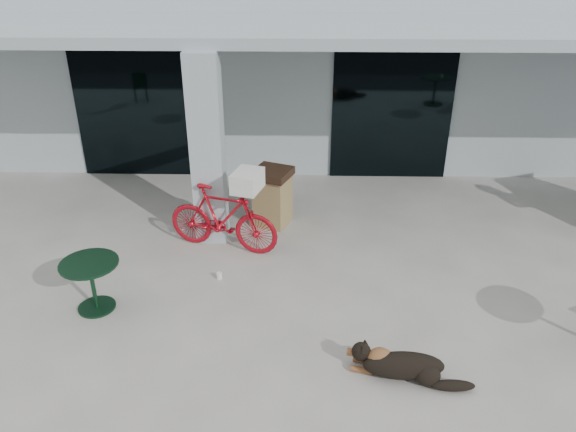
{
  "coord_description": "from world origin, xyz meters",
  "views": [
    {
      "loc": [
        -0.02,
        -6.04,
        4.74
      ],
      "look_at": [
        -0.19,
        1.15,
        1.0
      ],
      "focal_mm": 35.0,
      "sensor_mm": 36.0,
      "label": 1
    }
  ],
  "objects_px": {
    "dog": "(404,364)",
    "trash_receptacle": "(272,197)",
    "cafe_table_near": "(93,286)",
    "bicycle": "(223,218)"
  },
  "relations": [
    {
      "from": "dog",
      "to": "trash_receptacle",
      "type": "relative_size",
      "value": 1.07
    },
    {
      "from": "dog",
      "to": "cafe_table_near",
      "type": "xyz_separation_m",
      "value": [
        -4.04,
        1.24,
        0.19
      ]
    },
    {
      "from": "bicycle",
      "to": "dog",
      "type": "bearing_deg",
      "value": -123.36
    },
    {
      "from": "dog",
      "to": "trash_receptacle",
      "type": "bearing_deg",
      "value": 128.88
    },
    {
      "from": "dog",
      "to": "trash_receptacle",
      "type": "distance_m",
      "value": 4.18
    },
    {
      "from": "cafe_table_near",
      "to": "trash_receptacle",
      "type": "relative_size",
      "value": 0.76
    },
    {
      "from": "bicycle",
      "to": "trash_receptacle",
      "type": "height_order",
      "value": "bicycle"
    },
    {
      "from": "trash_receptacle",
      "to": "dog",
      "type": "bearing_deg",
      "value": -65.7
    },
    {
      "from": "dog",
      "to": "cafe_table_near",
      "type": "relative_size",
      "value": 1.4
    },
    {
      "from": "dog",
      "to": "trash_receptacle",
      "type": "height_order",
      "value": "trash_receptacle"
    }
  ]
}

